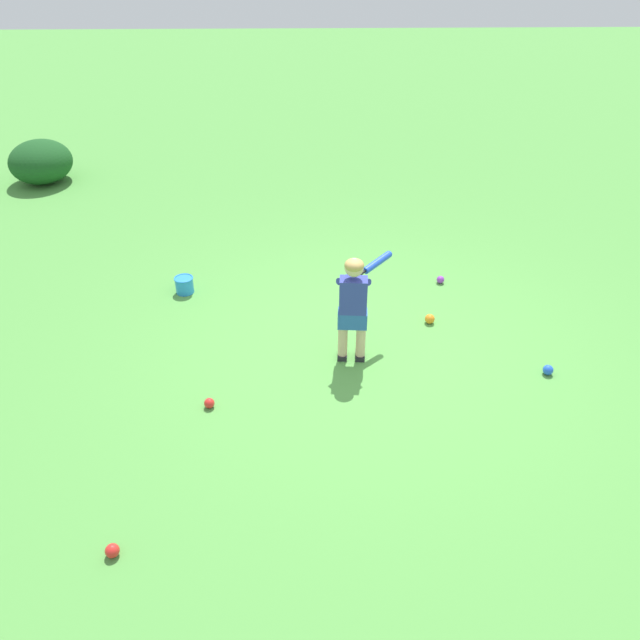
% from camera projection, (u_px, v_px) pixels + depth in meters
% --- Properties ---
extents(ground_plane, '(40.00, 40.00, 0.00)m').
position_uv_depth(ground_plane, '(371.00, 344.00, 6.25)').
color(ground_plane, '#519942').
extents(child_batter, '(0.62, 0.56, 1.08)m').
position_uv_depth(child_batter, '(354.00, 300.00, 5.71)').
color(child_batter, '#232328').
rests_on(child_batter, ground).
extents(play_ball_far_right, '(0.10, 0.10, 0.10)m').
position_uv_depth(play_ball_far_right, '(548.00, 370.00, 5.82)').
color(play_ball_far_right, blue).
rests_on(play_ball_far_right, ground).
extents(play_ball_behind_batter, '(0.09, 0.09, 0.09)m').
position_uv_depth(play_ball_behind_batter, '(209.00, 403.00, 5.43)').
color(play_ball_behind_batter, red).
rests_on(play_ball_behind_batter, ground).
extents(play_ball_midfield, '(0.10, 0.10, 0.10)m').
position_uv_depth(play_ball_midfield, '(430.00, 319.00, 6.54)').
color(play_ball_midfield, orange).
rests_on(play_ball_midfield, ground).
extents(play_ball_far_left, '(0.10, 0.10, 0.10)m').
position_uv_depth(play_ball_far_left, '(112.00, 551.00, 4.18)').
color(play_ball_far_left, red).
rests_on(play_ball_far_left, ground).
extents(play_ball_center_lawn, '(0.09, 0.09, 0.09)m').
position_uv_depth(play_ball_center_lawn, '(440.00, 280.00, 7.25)').
color(play_ball_center_lawn, purple).
rests_on(play_ball_center_lawn, ground).
extents(toy_bucket, '(0.22, 0.22, 0.19)m').
position_uv_depth(toy_bucket, '(184.00, 285.00, 7.04)').
color(toy_bucket, '#2884DB').
rests_on(toy_bucket, ground).
extents(shrub_left_background, '(1.02, 0.94, 0.66)m').
position_uv_depth(shrub_left_background, '(41.00, 162.00, 9.80)').
color(shrub_left_background, '#194C1E').
rests_on(shrub_left_background, ground).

